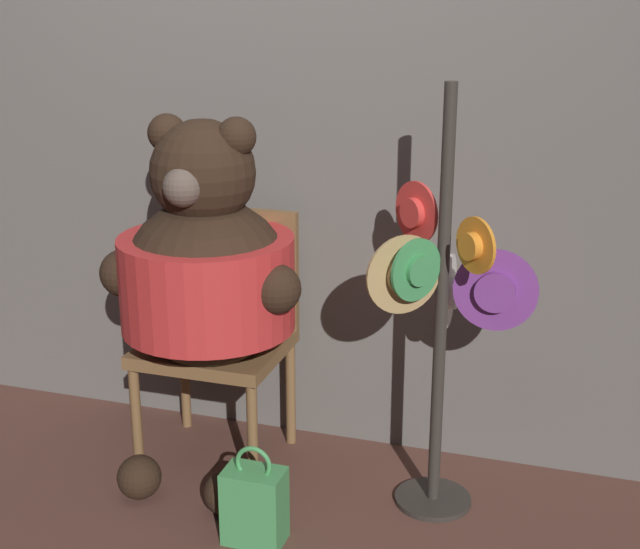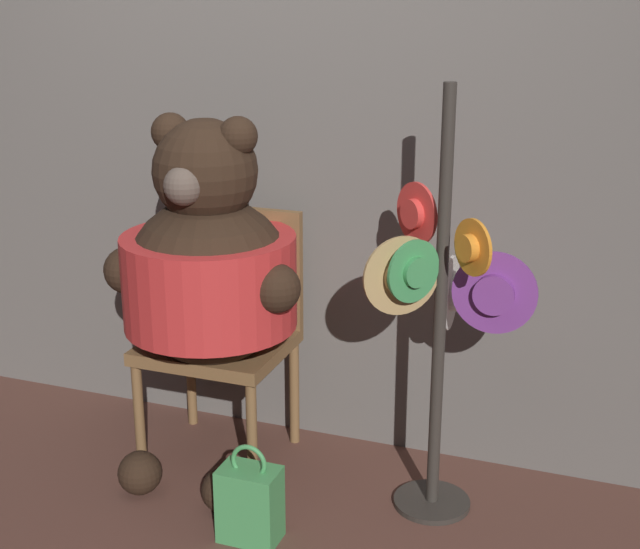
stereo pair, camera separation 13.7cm
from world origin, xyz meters
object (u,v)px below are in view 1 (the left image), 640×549
at_px(teddy_bear, 206,272).
at_px(handbag_on_ground, 255,505).
at_px(chair, 222,324).
at_px(hat_display_rack, 444,306).

bearing_deg(teddy_bear, handbag_on_ground, -50.28).
xyz_separation_m(chair, teddy_bear, (0.02, -0.16, 0.27)).
bearing_deg(handbag_on_ground, hat_display_rack, 38.37).
relative_size(hat_display_rack, handbag_on_ground, 4.23).
relative_size(teddy_bear, hat_display_rack, 0.91).
bearing_deg(chair, teddy_bear, -83.76).
bearing_deg(handbag_on_ground, teddy_bear, 129.72).
bearing_deg(teddy_bear, chair, 96.24).
xyz_separation_m(chair, hat_display_rack, (0.89, -0.14, 0.22)).
distance_m(chair, hat_display_rack, 0.93).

